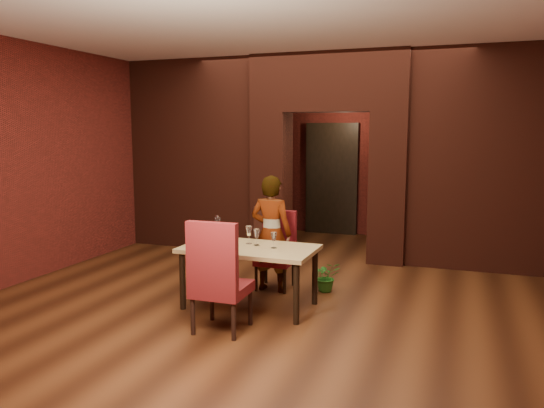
{
  "coord_description": "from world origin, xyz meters",
  "views": [
    {
      "loc": [
        1.99,
        -6.16,
        2.03
      ],
      "look_at": [
        -0.22,
        0.0,
        1.11
      ],
      "focal_mm": 35.0,
      "sensor_mm": 36.0,
      "label": 1
    }
  ],
  "objects_px": {
    "wine_glass_c": "(274,240)",
    "wine_bucket": "(199,235)",
    "chair_far": "(275,251)",
    "dining_table": "(250,277)",
    "person_seated": "(271,233)",
    "potted_plant": "(326,276)",
    "wine_glass_a": "(249,235)",
    "water_bottle": "(217,228)",
    "wine_glass_b": "(257,237)",
    "chair_near": "(222,275)"
  },
  "relations": [
    {
      "from": "chair_far",
      "to": "potted_plant",
      "type": "distance_m",
      "value": 0.73
    },
    {
      "from": "wine_glass_b",
      "to": "water_bottle",
      "type": "relative_size",
      "value": 0.63
    },
    {
      "from": "wine_glass_c",
      "to": "wine_bucket",
      "type": "height_order",
      "value": "wine_bucket"
    },
    {
      "from": "chair_near",
      "to": "wine_glass_b",
      "type": "height_order",
      "value": "chair_near"
    },
    {
      "from": "wine_glass_b",
      "to": "chair_near",
      "type": "bearing_deg",
      "value": -92.86
    },
    {
      "from": "potted_plant",
      "to": "wine_bucket",
      "type": "bearing_deg",
      "value": -144.2
    },
    {
      "from": "wine_glass_a",
      "to": "wine_glass_c",
      "type": "distance_m",
      "value": 0.37
    },
    {
      "from": "dining_table",
      "to": "wine_glass_c",
      "type": "bearing_deg",
      "value": 6.86
    },
    {
      "from": "wine_glass_c",
      "to": "wine_bucket",
      "type": "bearing_deg",
      "value": -173.99
    },
    {
      "from": "wine_glass_a",
      "to": "water_bottle",
      "type": "bearing_deg",
      "value": 171.67
    },
    {
      "from": "wine_glass_b",
      "to": "wine_bucket",
      "type": "distance_m",
      "value": 0.68
    },
    {
      "from": "dining_table",
      "to": "wine_glass_a",
      "type": "height_order",
      "value": "wine_glass_a"
    },
    {
      "from": "dining_table",
      "to": "potted_plant",
      "type": "bearing_deg",
      "value": 52.52
    },
    {
      "from": "wine_glass_c",
      "to": "wine_bucket",
      "type": "xyz_separation_m",
      "value": [
        -0.9,
        -0.09,
        0.01
      ]
    },
    {
      "from": "chair_far",
      "to": "water_bottle",
      "type": "relative_size",
      "value": 3.27
    },
    {
      "from": "wine_glass_a",
      "to": "wine_glass_b",
      "type": "distance_m",
      "value": 0.12
    },
    {
      "from": "water_bottle",
      "to": "wine_bucket",
      "type": "bearing_deg",
      "value": -112.4
    },
    {
      "from": "wine_glass_a",
      "to": "potted_plant",
      "type": "distance_m",
      "value": 1.22
    },
    {
      "from": "dining_table",
      "to": "wine_glass_c",
      "type": "relative_size",
      "value": 8.4
    },
    {
      "from": "chair_far",
      "to": "wine_glass_a",
      "type": "height_order",
      "value": "chair_far"
    },
    {
      "from": "person_seated",
      "to": "chair_near",
      "type": "bearing_deg",
      "value": 92.06
    },
    {
      "from": "chair_near",
      "to": "wine_glass_a",
      "type": "distance_m",
      "value": 0.94
    },
    {
      "from": "chair_near",
      "to": "wine_bucket",
      "type": "xyz_separation_m",
      "value": [
        -0.62,
        0.7,
        0.23
      ]
    },
    {
      "from": "wine_bucket",
      "to": "dining_table",
      "type": "bearing_deg",
      "value": 6.01
    },
    {
      "from": "wine_bucket",
      "to": "water_bottle",
      "type": "distance_m",
      "value": 0.3
    },
    {
      "from": "chair_near",
      "to": "chair_far",
      "type": "bearing_deg",
      "value": -91.79
    },
    {
      "from": "wine_glass_b",
      "to": "water_bottle",
      "type": "distance_m",
      "value": 0.56
    },
    {
      "from": "wine_glass_c",
      "to": "dining_table",
      "type": "bearing_deg",
      "value": -173.96
    },
    {
      "from": "dining_table",
      "to": "chair_far",
      "type": "xyz_separation_m",
      "value": [
        0.04,
        0.77,
        0.14
      ]
    },
    {
      "from": "wine_glass_b",
      "to": "potted_plant",
      "type": "xyz_separation_m",
      "value": [
        0.64,
        0.78,
        -0.61
      ]
    },
    {
      "from": "person_seated",
      "to": "potted_plant",
      "type": "bearing_deg",
      "value": -161.59
    },
    {
      "from": "wine_bucket",
      "to": "potted_plant",
      "type": "height_order",
      "value": "wine_bucket"
    },
    {
      "from": "chair_far",
      "to": "chair_near",
      "type": "relative_size",
      "value": 0.86
    },
    {
      "from": "wine_glass_b",
      "to": "dining_table",
      "type": "bearing_deg",
      "value": -117.85
    },
    {
      "from": "dining_table",
      "to": "water_bottle",
      "type": "bearing_deg",
      "value": 158.27
    },
    {
      "from": "wine_glass_a",
      "to": "potted_plant",
      "type": "xyz_separation_m",
      "value": [
        0.75,
        0.73,
        -0.62
      ]
    },
    {
      "from": "wine_glass_b",
      "to": "wine_glass_c",
      "type": "xyz_separation_m",
      "value": [
        0.23,
        -0.07,
        -0.01
      ]
    },
    {
      "from": "chair_far",
      "to": "potted_plant",
      "type": "height_order",
      "value": "chair_far"
    },
    {
      "from": "wine_glass_a",
      "to": "water_bottle",
      "type": "height_order",
      "value": "water_bottle"
    },
    {
      "from": "dining_table",
      "to": "wine_glass_a",
      "type": "bearing_deg",
      "value": 114.63
    },
    {
      "from": "wine_glass_a",
      "to": "dining_table",
      "type": "bearing_deg",
      "value": -66.19
    },
    {
      "from": "wine_glass_a",
      "to": "potted_plant",
      "type": "height_order",
      "value": "wine_glass_a"
    },
    {
      "from": "wine_glass_b",
      "to": "wine_bucket",
      "type": "xyz_separation_m",
      "value": [
        -0.66,
        -0.16,
        0.01
      ]
    },
    {
      "from": "chair_near",
      "to": "wine_glass_c",
      "type": "bearing_deg",
      "value": -110.04
    },
    {
      "from": "dining_table",
      "to": "wine_glass_c",
      "type": "xyz_separation_m",
      "value": [
        0.29,
        0.03,
        0.44
      ]
    },
    {
      "from": "chair_far",
      "to": "dining_table",
      "type": "bearing_deg",
      "value": -93.72
    },
    {
      "from": "dining_table",
      "to": "wine_glass_a",
      "type": "xyz_separation_m",
      "value": [
        -0.06,
        0.14,
        0.46
      ]
    },
    {
      "from": "wine_glass_a",
      "to": "wine_glass_c",
      "type": "xyz_separation_m",
      "value": [
        0.35,
        -0.11,
        -0.01
      ]
    },
    {
      "from": "chair_near",
      "to": "person_seated",
      "type": "xyz_separation_m",
      "value": [
        0.01,
        1.44,
        0.16
      ]
    },
    {
      "from": "person_seated",
      "to": "wine_glass_c",
      "type": "relative_size",
      "value": 8.2
    }
  ]
}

